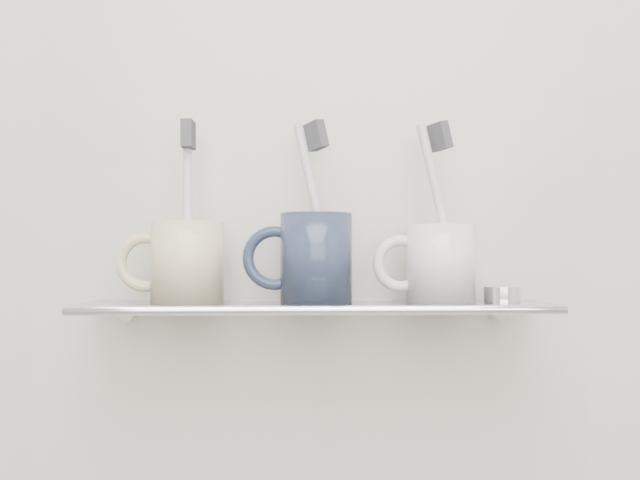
{
  "coord_description": "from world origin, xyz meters",
  "views": [
    {
      "loc": [
        -0.03,
        0.27,
        1.15
      ],
      "look_at": [
        0.0,
        1.04,
        1.17
      ],
      "focal_mm": 40.0,
      "sensor_mm": 36.0,
      "label": 1
    }
  ],
  "objects_px": {
    "mug_right": "(441,264)",
    "mug_center": "(316,258)",
    "mug_left": "(188,262)",
    "shelf_glass": "(316,306)"
  },
  "relations": [
    {
      "from": "mug_right",
      "to": "mug_center",
      "type": "bearing_deg",
      "value": 171.5
    },
    {
      "from": "mug_left",
      "to": "mug_center",
      "type": "bearing_deg",
      "value": -11.41
    },
    {
      "from": "mug_left",
      "to": "mug_right",
      "type": "xyz_separation_m",
      "value": [
        0.27,
        0.0,
        -0.0
      ]
    },
    {
      "from": "mug_center",
      "to": "shelf_glass",
      "type": "bearing_deg",
      "value": -113.94
    },
    {
      "from": "mug_center",
      "to": "mug_left",
      "type": "bearing_deg",
      "value": 155.8
    },
    {
      "from": "shelf_glass",
      "to": "mug_left",
      "type": "bearing_deg",
      "value": 177.93
    },
    {
      "from": "mug_center",
      "to": "mug_right",
      "type": "relative_size",
      "value": 1.15
    },
    {
      "from": "shelf_glass",
      "to": "mug_center",
      "type": "height_order",
      "value": "mug_center"
    },
    {
      "from": "shelf_glass",
      "to": "mug_right",
      "type": "height_order",
      "value": "mug_right"
    },
    {
      "from": "mug_center",
      "to": "mug_right",
      "type": "xyz_separation_m",
      "value": [
        0.14,
        0.0,
        -0.01
      ]
    }
  ]
}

